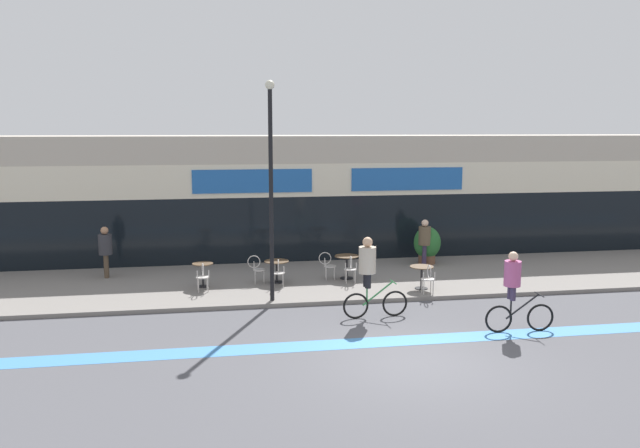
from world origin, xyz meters
TOP-DOWN VIEW (x-y plane):
  - ground_plane at (0.00, 0.00)m, footprint 120.00×120.00m
  - sidewalk_slab at (0.00, 7.25)m, footprint 40.00×5.50m
  - storefront_facade at (0.00, 11.96)m, footprint 40.00×4.06m
  - bike_lane_stripe at (0.00, 1.26)m, footprint 36.00×0.70m
  - bistro_table_0 at (-4.65, 6.76)m, footprint 0.64×0.64m
  - bistro_table_1 at (-2.34, 6.93)m, footprint 0.79×0.79m
  - bistro_table_2 at (-0.03, 7.07)m, footprint 0.79×0.79m
  - bistro_table_3 at (1.96, 5.41)m, footprint 0.72×0.72m
  - cafe_chair_0_near at (-4.64, 6.13)m, footprint 0.45×0.60m
  - cafe_chair_1_near at (-2.35, 6.31)m, footprint 0.44×0.59m
  - cafe_chair_1_side at (-2.97, 6.94)m, footprint 0.59×0.42m
  - cafe_chair_2_near at (-0.04, 6.45)m, footprint 0.44×0.59m
  - cafe_chair_2_side at (-0.66, 7.08)m, footprint 0.60×0.45m
  - cafe_chair_3_near at (1.95, 4.79)m, footprint 0.43×0.59m
  - planter_pot at (3.32, 8.85)m, footprint 0.97×0.97m
  - lamp_post at (-2.67, 4.86)m, footprint 0.26×0.26m
  - cyclist_0 at (-0.25, 3.15)m, footprint 1.79×0.52m
  - cyclist_1 at (2.98, 1.43)m, footprint 1.77×0.49m
  - pedestrian_near_end at (3.10, 8.51)m, footprint 0.52×0.52m
  - pedestrian_far_end at (-7.82, 8.55)m, footprint 0.48×0.48m

SIDE VIEW (x-z plane):
  - ground_plane at x=0.00m, z-range 0.00..0.00m
  - bike_lane_stripe at x=0.00m, z-range 0.00..0.01m
  - sidewalk_slab at x=0.00m, z-range 0.00..0.12m
  - bistro_table_3 at x=1.96m, z-range 0.27..0.98m
  - bistro_table_1 at x=-2.34m, z-range 0.28..0.98m
  - cafe_chair_0_near at x=-4.64m, z-range 0.19..1.09m
  - cafe_chair_1_near at x=-2.35m, z-range 0.19..1.09m
  - cafe_chair_1_side at x=-2.97m, z-range 0.19..1.09m
  - cafe_chair_2_near at x=-0.04m, z-range 0.19..1.09m
  - cafe_chair_2_side at x=-0.66m, z-range 0.19..1.09m
  - cafe_chair_3_near at x=1.95m, z-range 0.19..1.09m
  - bistro_table_0 at x=-4.65m, z-range 0.27..1.02m
  - bistro_table_2 at x=-0.03m, z-range 0.29..1.05m
  - planter_pot at x=3.32m, z-range 0.15..1.51m
  - pedestrian_near_end at x=3.10m, z-range 0.28..1.95m
  - pedestrian_far_end at x=-7.82m, z-range 0.28..1.97m
  - cyclist_1 at x=2.98m, z-range 0.12..2.15m
  - cyclist_0 at x=-0.25m, z-range 0.18..2.37m
  - storefront_facade at x=0.00m, z-range -0.01..4.71m
  - lamp_post at x=-2.67m, z-range 0.54..6.70m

